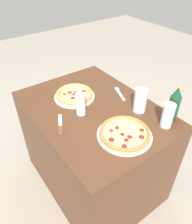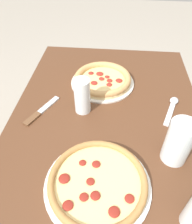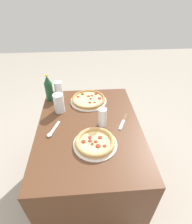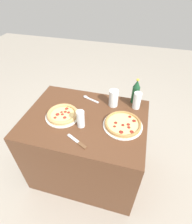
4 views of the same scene
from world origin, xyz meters
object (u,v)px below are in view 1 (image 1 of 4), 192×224
object	(u,v)px
beer_bottle	(174,104)
spoon	(118,91)
knife	(60,125)
pizza_salami	(125,133)
glass_red_wine	(167,117)
glass_orange_juice	(81,105)
glass_mango_juice	(140,101)
pizza_veggie	(74,95)

from	to	relation	value
beer_bottle	spoon	bearing A→B (deg)	-171.71
beer_bottle	knife	bearing A→B (deg)	-120.40
pizza_salami	glass_red_wine	world-z (taller)	glass_red_wine
pizza_salami	beer_bottle	distance (m)	0.36
glass_red_wine	knife	world-z (taller)	glass_red_wine
beer_bottle	pizza_salami	bearing A→B (deg)	-99.40
glass_orange_juice	beer_bottle	bearing A→B (deg)	48.47
pizza_salami	glass_orange_juice	xyz separation A→B (m)	(-0.32, -0.09, 0.05)
pizza_salami	glass_orange_juice	bearing A→B (deg)	-164.70
glass_red_wine	beer_bottle	world-z (taller)	beer_bottle
knife	spoon	world-z (taller)	spoon
pizza_salami	knife	world-z (taller)	pizza_salami
pizza_salami	glass_red_wine	size ratio (longest dim) A/B	2.02
glass_red_wine	spoon	bearing A→B (deg)	177.87
beer_bottle	knife	distance (m)	0.70
glass_mango_juice	knife	size ratio (longest dim) A/B	0.87
glass_orange_juice	glass_mango_juice	distance (m)	0.38
pizza_veggie	knife	bearing A→B (deg)	-47.07
glass_red_wine	beer_bottle	bearing A→B (deg)	106.39
glass_red_wine	knife	xyz separation A→B (m)	(-0.37, -0.51, -0.07)
pizza_salami	beer_bottle	world-z (taller)	beer_bottle
glass_mango_juice	pizza_salami	bearing A→B (deg)	-62.50
pizza_salami	pizza_veggie	bearing A→B (deg)	-177.48
knife	spoon	xyz separation A→B (m)	(-0.08, 0.53, 0.00)
glass_mango_juice	beer_bottle	bearing A→B (deg)	28.95
pizza_veggie	glass_red_wine	distance (m)	0.65
pizza_veggie	beer_bottle	world-z (taller)	beer_bottle
pizza_veggie	glass_mango_juice	world-z (taller)	glass_mango_juice
pizza_veggie	glass_mango_juice	xyz separation A→B (m)	(0.39, 0.26, 0.05)
spoon	glass_red_wine	bearing A→B (deg)	-2.13
glass_red_wine	beer_bottle	size ratio (longest dim) A/B	0.65
beer_bottle	spoon	xyz separation A→B (m)	(-0.43, -0.06, -0.11)
pizza_salami	knife	xyz separation A→B (m)	(-0.29, -0.26, -0.01)
glass_red_wine	knife	size ratio (longest dim) A/B	0.87
glass_orange_juice	spoon	bearing A→B (deg)	98.22
glass_mango_juice	knife	bearing A→B (deg)	-108.79
pizza_veggie	glass_orange_juice	distance (m)	0.20
glass_mango_juice	glass_red_wine	bearing A→B (deg)	5.68
pizza_veggie	knife	world-z (taller)	pizza_veggie
spoon	glass_orange_juice	bearing A→B (deg)	-81.78
beer_bottle	spoon	world-z (taller)	beer_bottle
glass_red_wine	spoon	distance (m)	0.46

